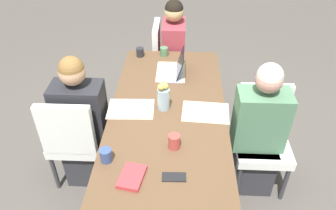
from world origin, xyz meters
The scene contains 19 objects.
ground_plane centered at (0.00, 0.00, 0.00)m, with size 10.00×10.00×0.00m, color #4C4742.
dining_table centered at (0.00, 0.00, 0.66)m, with size 1.95×0.90×0.74m.
chair_far_left_near centered at (-0.08, 0.76, 0.50)m, with size 0.44×0.44×0.90m.
person_far_left_near centered at (0.00, 0.70, 0.53)m, with size 0.36×0.40×1.19m.
chair_near_left_mid centered at (0.04, -0.78, 0.50)m, with size 0.44×0.44×0.90m.
person_near_left_mid centered at (-0.03, -0.72, 0.53)m, with size 0.36×0.40×1.19m.
chair_head_right_left_far centered at (1.27, 0.07, 0.50)m, with size 0.44×0.44×0.90m.
person_head_right_left_far centered at (1.21, -0.01, 0.53)m, with size 0.40×0.36×1.19m.
flower_vase centered at (0.02, 0.04, 0.86)m, with size 0.10×0.10×0.24m.
placemat_far_left_near centered at (0.00, 0.29, 0.75)m, with size 0.36×0.26×0.00m, color beige.
placemat_near_left_mid centered at (-0.02, -0.29, 0.75)m, with size 0.36×0.26×0.00m, color beige.
placemat_head_right_left_far centered at (0.57, 0.00, 0.75)m, with size 0.36×0.26×0.00m, color beige.
laptop_head_right_left_far centered at (0.53, -0.03, 0.79)m, with size 0.32×0.22×0.21m.
coffee_mug_near_left centered at (-0.55, 0.38, 0.79)m, with size 0.08×0.08×0.09m, color #33477A.
coffee_mug_near_right centered at (0.86, 0.32, 0.79)m, with size 0.07×0.07×0.09m, color #232328.
coffee_mug_centre_left centered at (0.89, 0.08, 0.79)m, with size 0.08×0.08×0.09m, color #47704C.
coffee_mug_centre_right centered at (-0.41, -0.06, 0.80)m, with size 0.08×0.08×0.10m, color #AD3D38.
book_red_cover centered at (-0.69, 0.19, 0.76)m, with size 0.20×0.14×0.03m, color #B73338.
phone_black centered at (-0.68, -0.07, 0.75)m, with size 0.15×0.07×0.01m, color black.
Camera 1 is at (-2.02, -0.09, 2.33)m, focal length 35.11 mm.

